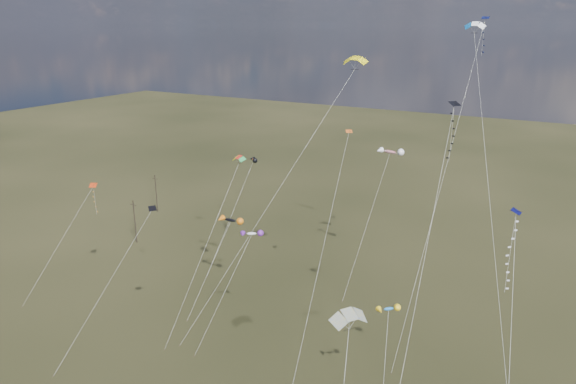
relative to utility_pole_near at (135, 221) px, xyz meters
The scene contains 17 objects.
utility_pole_near is the anchor object (origin of this frame).
utility_pole_far 16.12m from the utility_pole_near, 119.74° to the left, with size 1.40×0.20×8.00m.
diamond_black_high 60.39m from the utility_pole_near, 11.39° to the right, with size 2.45×24.92×30.25m.
diamond_navy_tall 61.61m from the utility_pole_near, ahead, with size 2.64×23.37×38.35m.
diamond_black_mid 35.43m from the utility_pole_near, 45.38° to the right, with size 7.47×11.03×18.08m.
diamond_red_low 19.39m from the utility_pole_near, 62.25° to the right, with size 6.49×10.33×16.25m.
diamond_navy_right 67.02m from the utility_pole_near, 16.60° to the right, with size 3.88×14.28×23.18m.
diamond_orange_center 44.85m from the utility_pole_near, 11.91° to the right, with size 3.51×21.39×24.84m.
parafoil_yellow 51.09m from the utility_pole_near, ahead, with size 15.69×18.97×34.30m.
parafoil_blue_white 63.26m from the utility_pole_near, ahead, with size 13.01×25.43×38.09m.
parafoil_striped 64.19m from the utility_pole_near, 30.51° to the right, with size 4.67×12.78×18.88m.
parafoil_tricolor 33.05m from the utility_pole_near, 14.31° to the right, with size 2.19×15.98×21.26m.
novelty_black_orange 27.12m from the utility_pole_near, 13.72° to the right, with size 3.65×10.33×11.76m.
novelty_orange_black 25.67m from the utility_pole_near, 15.32° to the left, with size 3.59×11.62×17.25m.
novelty_white_purple 38.54m from the utility_pole_near, 22.73° to the right, with size 5.13×8.02×14.35m.
novelty_redwhite_stripe 46.44m from the utility_pole_near, 14.48° to the left, with size 4.25×13.44×20.10m.
novelty_blue_yellow 56.48m from the utility_pole_near, 19.52° to the right, with size 2.97×7.51×11.86m.
Camera 1 is at (27.42, -31.03, 37.25)m, focal length 32.00 mm.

